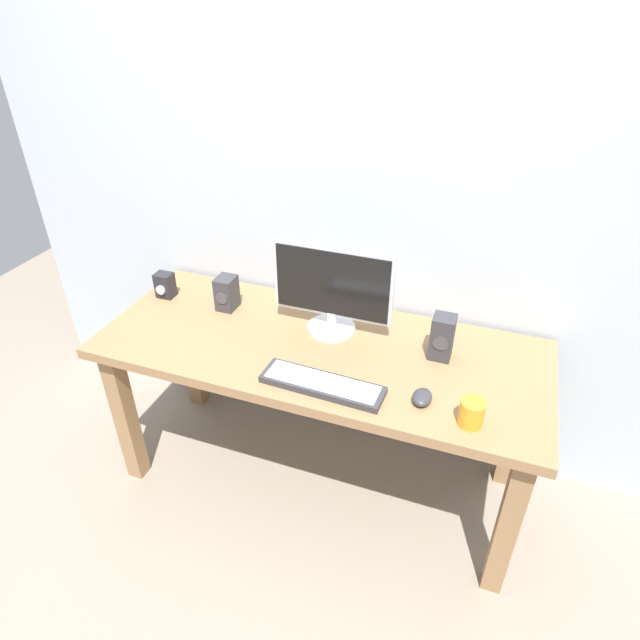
# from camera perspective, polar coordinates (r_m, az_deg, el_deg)

# --- Properties ---
(ground_plane) EXTENTS (6.00, 6.00, 0.00)m
(ground_plane) POSITION_cam_1_polar(r_m,az_deg,el_deg) (2.65, -0.04, -15.95)
(ground_plane) COLOR gray
(wall_back) EXTENTS (3.37, 0.04, 3.00)m
(wall_back) POSITION_cam_1_polar(r_m,az_deg,el_deg) (2.17, 3.74, 19.64)
(wall_back) COLOR #B2BCC6
(wall_back) RESTS_ON ground_plane
(desk) EXTENTS (1.77, 0.71, 0.75)m
(desk) POSITION_cam_1_polar(r_m,az_deg,el_deg) (2.21, -0.05, -4.88)
(desk) COLOR #936D47
(desk) RESTS_ON ground_plane
(monitor) EXTENTS (0.49, 0.20, 0.37)m
(monitor) POSITION_cam_1_polar(r_m,az_deg,el_deg) (2.14, 1.32, 3.28)
(monitor) COLOR silver
(monitor) RESTS_ON desk
(keyboard_primary) EXTENTS (0.45, 0.14, 0.03)m
(keyboard_primary) POSITION_cam_1_polar(r_m,az_deg,el_deg) (1.93, 0.25, -6.79)
(keyboard_primary) COLOR #333338
(keyboard_primary) RESTS_ON desk
(mouse) EXTENTS (0.07, 0.10, 0.04)m
(mouse) POSITION_cam_1_polar(r_m,az_deg,el_deg) (1.90, 10.71, -8.00)
(mouse) COLOR #333338
(mouse) RESTS_ON desk
(speaker_right) EXTENTS (0.08, 0.09, 0.18)m
(speaker_right) POSITION_cam_1_polar(r_m,az_deg,el_deg) (2.08, 12.74, -1.78)
(speaker_right) COLOR #333338
(speaker_right) RESTS_ON desk
(speaker_left) EXTENTS (0.08, 0.10, 0.15)m
(speaker_left) POSITION_cam_1_polar(r_m,az_deg,el_deg) (2.38, -9.80, 2.82)
(speaker_left) COLOR #333338
(speaker_left) RESTS_ON desk
(audio_controller) EXTENTS (0.08, 0.07, 0.11)m
(audio_controller) POSITION_cam_1_polar(r_m,az_deg,el_deg) (2.53, -16.02, 3.54)
(audio_controller) COLOR #232328
(audio_controller) RESTS_ON desk
(coffee_mug) EXTENTS (0.08, 0.08, 0.09)m
(coffee_mug) POSITION_cam_1_polar(r_m,az_deg,el_deg) (1.84, 15.67, -9.41)
(coffee_mug) COLOR orange
(coffee_mug) RESTS_ON desk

